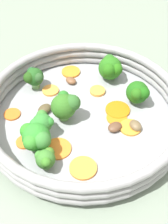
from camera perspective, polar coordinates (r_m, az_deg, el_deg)
The scene contains 24 objects.
ground_plane at distance 0.58m, azimuth -0.00°, elevation -1.87°, with size 4.00×4.00×0.00m, color gray.
skillet at distance 0.58m, azimuth -0.00°, elevation -1.46°, with size 0.34×0.34×0.01m, color #939699.
skillet_rim_wall at distance 0.55m, azimuth -0.00°, elevation 0.65°, with size 0.36×0.36×0.05m.
carrot_slice_0 at distance 0.62m, azimuth 2.48°, elevation 3.87°, with size 0.03×0.03×0.01m, color #F9983A.
carrot_slice_1 at distance 0.57m, azimuth 5.99°, elevation -1.05°, with size 0.04×0.04×0.00m, color orange.
carrot_slice_2 at distance 0.59m, azimuth -13.01°, elevation -0.40°, with size 0.03×0.03×0.00m, color orange.
carrot_slice_3 at distance 0.63m, azimuth -6.14°, elevation 3.94°, with size 0.03×0.03×0.00m, color #F2963B.
carrot_slice_4 at distance 0.56m, azimuth 8.45°, elevation -2.81°, with size 0.04×0.04×0.00m, color orange.
carrot_slice_5 at distance 0.54m, azimuth -10.83°, elevation -5.42°, with size 0.03×0.03×0.00m, color orange.
carrot_slice_6 at distance 0.50m, azimuth -0.16°, elevation -10.19°, with size 0.04×0.04×0.00m, color orange.
carrot_slice_7 at distance 0.53m, azimuth -4.79°, elevation -6.68°, with size 0.05×0.05×0.00m, color orange.
carrot_slice_8 at distance 0.67m, azimuth -2.42°, elevation 7.34°, with size 0.04×0.04×0.00m, color orange.
carrot_slice_9 at distance 0.59m, azimuth 6.17°, elevation 0.39°, with size 0.05×0.05×0.00m, color orange.
broccoli_floret_0 at distance 0.62m, azimuth -9.14°, elevation 6.34°, with size 0.04×0.04×0.04m.
broccoli_floret_1 at distance 0.50m, azimuth -8.83°, elevation -4.65°, with size 0.06×0.05×0.05m.
broccoli_floret_2 at distance 0.64m, azimuth 4.87°, elevation 8.08°, with size 0.05×0.06×0.05m.
broccoli_floret_3 at distance 0.53m, azimuth -7.70°, elevation -1.93°, with size 0.04×0.04×0.05m.
broccoli_floret_4 at distance 0.59m, azimuth 9.83°, elevation 3.50°, with size 0.04×0.05×0.05m.
broccoli_floret_5 at distance 0.55m, azimuth -3.37°, elevation 1.30°, with size 0.05×0.05×0.05m.
broccoli_floret_6 at distance 0.49m, azimuth -7.06°, elevation -8.45°, with size 0.03×0.04×0.04m.
mushroom_piece_0 at distance 0.56m, azimuth 9.39°, elevation -2.45°, with size 0.03×0.02×0.01m, color brown.
mushroom_piece_1 at distance 0.58m, azimuth -7.26°, elevation 0.43°, with size 0.03×0.02×0.01m, color brown.
mushroom_piece_2 at distance 0.64m, azimuth -2.41°, elevation 5.76°, with size 0.02×0.02×0.01m, color brown.
mushroom_piece_3 at distance 0.55m, azimuth 5.67°, elevation -2.75°, with size 0.03×0.02×0.01m, color brown.
Camera 1 is at (0.08, -0.38, 0.43)m, focal length 50.00 mm.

